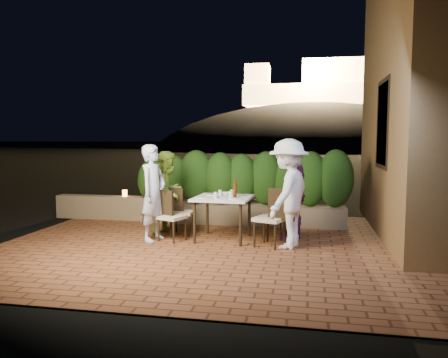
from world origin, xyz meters
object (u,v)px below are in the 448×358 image
(dining_table, at_px, (223,218))
(chair_left_back, at_px, (182,211))
(chair_left_front, at_px, (172,216))
(parapet_lamp, at_px, (125,193))
(diner_purple, at_px, (294,192))
(beer_bottle, at_px, (235,188))
(diner_green, at_px, (168,192))
(chair_right_back, at_px, (275,215))
(bowl, at_px, (225,194))
(chair_right_front, at_px, (270,217))
(diner_white, at_px, (288,194))
(diner_blue, at_px, (153,193))

(dining_table, xyz_separation_m, chair_left_back, (-0.81, 0.26, 0.05))
(chair_left_front, bearing_deg, parapet_lamp, 154.69)
(chair_left_front, relative_size, diner_purple, 0.52)
(beer_bottle, distance_m, diner_green, 1.36)
(chair_right_back, bearing_deg, parapet_lamp, -41.12)
(chair_left_back, bearing_deg, beer_bottle, -13.82)
(bowl, xyz_separation_m, parapet_lamp, (-2.43, 1.18, -0.20))
(chair_left_back, height_order, chair_right_front, chair_right_front)
(chair_right_front, bearing_deg, dining_table, -1.18)
(dining_table, bearing_deg, chair_right_back, 12.96)
(dining_table, distance_m, beer_bottle, 0.57)
(beer_bottle, height_order, diner_green, diner_green)
(diner_white, relative_size, parapet_lamp, 12.50)
(diner_green, bearing_deg, diner_white, -89.77)
(parapet_lamp, bearing_deg, beer_bottle, -28.52)
(beer_bottle, height_order, parapet_lamp, beer_bottle)
(diner_blue, bearing_deg, parapet_lamp, 48.90)
(dining_table, relative_size, diner_green, 0.62)
(beer_bottle, height_order, chair_left_back, beer_bottle)
(chair_right_front, bearing_deg, beer_bottle, -9.12)
(chair_left_front, relative_size, diner_white, 0.49)
(chair_right_front, xyz_separation_m, diner_green, (-1.93, 0.68, 0.28))
(beer_bottle, relative_size, diner_green, 0.21)
(bowl, relative_size, diner_purple, 0.10)
(chair_left_back, xyz_separation_m, diner_white, (1.94, -0.60, 0.45))
(dining_table, distance_m, chair_right_front, 0.90)
(chair_right_back, distance_m, diner_purple, 0.51)
(chair_left_back, distance_m, diner_purple, 2.05)
(chair_right_back, bearing_deg, diner_white, 95.20)
(bowl, relative_size, chair_right_back, 0.20)
(bowl, xyz_separation_m, chair_left_back, (-0.79, -0.03, -0.34))
(diner_blue, bearing_deg, chair_left_back, -21.89)
(dining_table, bearing_deg, bowl, 94.35)
(chair_left_back, xyz_separation_m, diner_green, (-0.29, 0.10, 0.33))
(diner_green, bearing_deg, beer_bottle, -86.77)
(chair_right_front, bearing_deg, diner_white, -163.46)
(bowl, distance_m, diner_white, 1.32)
(diner_white, bearing_deg, chair_left_back, -88.65)
(diner_blue, bearing_deg, diner_green, 6.49)
(chair_left_front, distance_m, diner_blue, 0.51)
(diner_white, xyz_separation_m, diner_purple, (0.07, 0.58, -0.05))
(bowl, bearing_deg, chair_left_front, -147.42)
(dining_table, distance_m, chair_left_front, 0.88)
(chair_right_front, distance_m, diner_green, 2.07)
(diner_blue, height_order, diner_green, diner_blue)
(beer_bottle, distance_m, chair_right_front, 0.84)
(beer_bottle, bearing_deg, chair_left_back, 166.97)
(chair_right_front, relative_size, chair_right_back, 1.10)
(dining_table, xyz_separation_m, diner_green, (-1.10, 0.36, 0.39))
(dining_table, xyz_separation_m, bowl, (-0.02, 0.29, 0.40))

